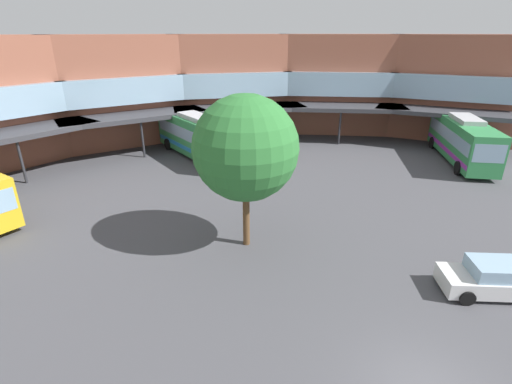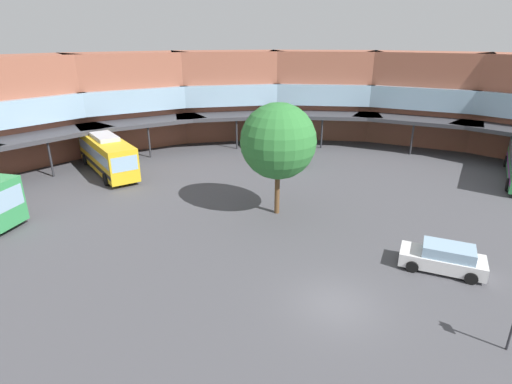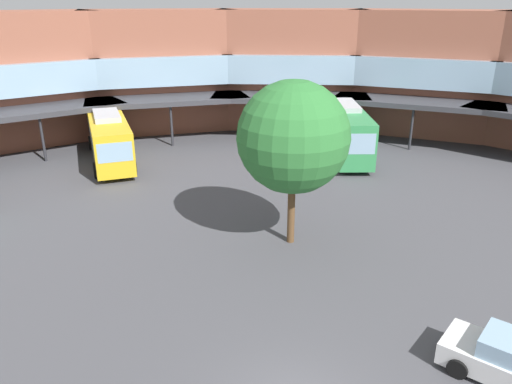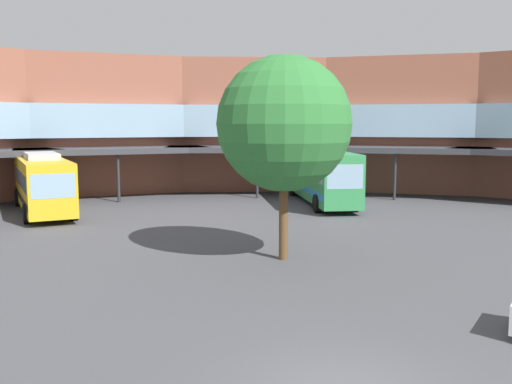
# 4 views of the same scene
# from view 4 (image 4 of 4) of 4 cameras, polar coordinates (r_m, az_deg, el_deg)

# --- Properties ---
(station_building) EXTENTS (76.74, 34.01, 10.39)m
(station_building) POSITION_cam_4_polar(r_m,az_deg,el_deg) (36.55, -6.40, 6.75)
(station_building) COLOR #93543F
(station_building) RESTS_ON ground
(bus_0) EXTENTS (3.60, 11.81, 3.92)m
(bus_0) POSITION_cam_4_polar(r_m,az_deg,el_deg) (37.94, 6.64, 1.86)
(bus_0) COLOR #338C4C
(bus_0) RESTS_ON ground
(bus_3) EXTENTS (4.90, 10.82, 3.62)m
(bus_3) POSITION_cam_4_polar(r_m,az_deg,el_deg) (35.94, -20.89, 0.90)
(bus_3) COLOR gold
(bus_3) RESTS_ON ground
(plaza_tree) EXTENTS (5.28, 5.28, 8.01)m
(plaza_tree) POSITION_cam_4_polar(r_m,az_deg,el_deg) (21.81, 2.88, 6.93)
(plaza_tree) COLOR brown
(plaza_tree) RESTS_ON ground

